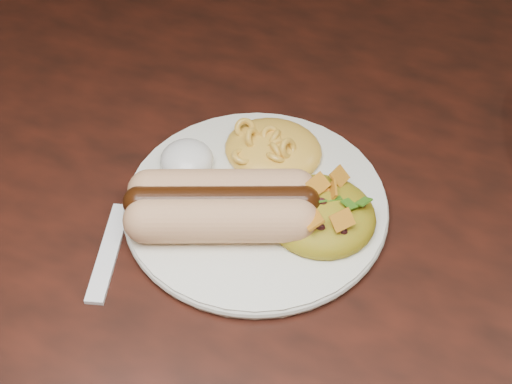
% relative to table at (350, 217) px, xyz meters
% --- Properties ---
extents(table, '(1.60, 0.90, 0.75)m').
position_rel_table_xyz_m(table, '(0.00, 0.00, 0.00)').
color(table, '#37130B').
rests_on(table, floor).
extents(plate, '(0.29, 0.29, 0.01)m').
position_rel_table_xyz_m(plate, '(-0.06, -0.10, 0.10)').
color(plate, white).
rests_on(plate, table).
extents(hotdog, '(0.13, 0.11, 0.04)m').
position_rel_table_xyz_m(hotdog, '(-0.08, -0.13, 0.12)').
color(hotdog, tan).
rests_on(hotdog, plate).
extents(mac_and_cheese, '(0.10, 0.10, 0.03)m').
position_rel_table_xyz_m(mac_and_cheese, '(-0.07, -0.04, 0.12)').
color(mac_and_cheese, '#F7A644').
rests_on(mac_and_cheese, plate).
extents(sour_cream, '(0.05, 0.05, 0.03)m').
position_rel_table_xyz_m(sour_cream, '(-0.13, -0.09, 0.12)').
color(sour_cream, white).
rests_on(sour_cream, plate).
extents(taco_salad, '(0.09, 0.09, 0.04)m').
position_rel_table_xyz_m(taco_salad, '(-0.00, -0.10, 0.12)').
color(taco_salad, '#C96908').
rests_on(taco_salad, plate).
extents(fork, '(0.06, 0.14, 0.00)m').
position_rel_table_xyz_m(fork, '(-0.15, -0.19, 0.09)').
color(fork, white).
rests_on(fork, table).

